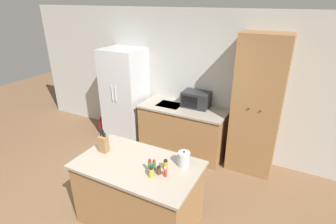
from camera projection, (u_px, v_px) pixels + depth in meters
The scene contains 16 objects.
ground_plane at pixel (111, 216), 3.59m from camera, with size 14.00×14.00×0.00m, color brown.
wall_back at pixel (183, 81), 4.96m from camera, with size 7.20×0.06×2.60m.
refrigerator at pixel (125, 95), 5.29m from camera, with size 0.78×0.68×1.87m.
back_counter at pixel (183, 130), 4.94m from camera, with size 1.61×0.69×0.92m.
pantry_cabinet at pixel (257, 107), 4.19m from camera, with size 0.74×0.54×2.30m.
kitchen_island at pixel (139, 193), 3.37m from camera, with size 1.52×0.90×0.90m.
microwave at pixel (196, 99), 4.73m from camera, with size 0.48×0.34×0.28m.
knife_block at pixel (104, 144), 3.39m from camera, with size 0.12×0.09×0.33m.
spice_bottle_tall_dark at pixel (151, 172), 2.93m from camera, with size 0.06×0.06×0.13m.
spice_bottle_short_red at pixel (159, 170), 2.98m from camera, with size 0.05×0.05×0.10m.
spice_bottle_amber_oil at pixel (165, 172), 2.94m from camera, with size 0.04×0.04×0.12m.
spice_bottle_green_herb at pixel (150, 166), 3.00m from camera, with size 0.04×0.04×0.17m.
spice_bottle_pale_salt at pixel (166, 165), 3.07m from camera, with size 0.06×0.06×0.13m.
spice_bottle_orange_cap at pixel (154, 165), 3.07m from camera, with size 0.04×0.04×0.12m.
kettle at pixel (184, 159), 3.12m from camera, with size 0.15×0.15×0.21m.
fire_extinguisher at pixel (103, 126), 5.69m from camera, with size 0.14×0.14×0.40m.
Camera 1 is at (1.94, -2.05, 2.76)m, focal length 28.00 mm.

